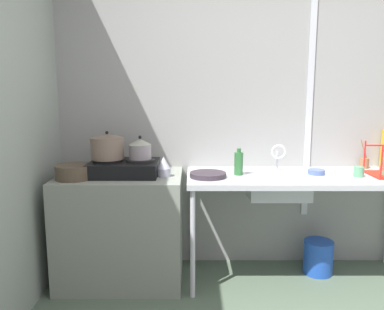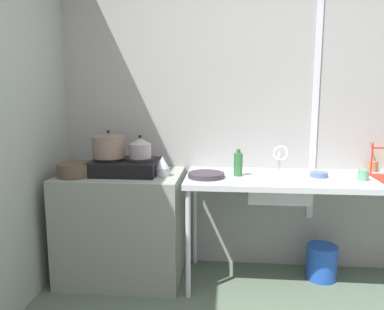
% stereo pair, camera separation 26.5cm
% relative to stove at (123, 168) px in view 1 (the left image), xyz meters
% --- Properties ---
extents(wall_back, '(4.43, 0.10, 2.79)m').
position_rel_stove_xyz_m(wall_back, '(1.24, 0.36, 0.51)').
color(wall_back, '#9A9A97').
rests_on(wall_back, ground).
extents(wall_metal_strip, '(0.05, 0.01, 2.23)m').
position_rel_stove_xyz_m(wall_metal_strip, '(1.45, 0.31, 0.65)').
color(wall_metal_strip, silver).
extents(counter_concrete, '(0.92, 0.63, 0.83)m').
position_rel_stove_xyz_m(counter_concrete, '(-0.03, 0.00, -0.47)').
color(counter_concrete, gray).
rests_on(counter_concrete, ground).
extents(counter_sink, '(1.72, 0.63, 0.83)m').
position_rel_stove_xyz_m(counter_sink, '(1.33, 0.00, -0.11)').
color(counter_sink, silver).
rests_on(counter_sink, ground).
extents(stove, '(0.50, 0.39, 0.12)m').
position_rel_stove_xyz_m(stove, '(0.00, 0.00, 0.00)').
color(stove, black).
rests_on(stove, counter_concrete).
extents(pot_on_left_burner, '(0.25, 0.25, 0.21)m').
position_rel_stove_xyz_m(pot_on_left_burner, '(-0.12, 0.00, 0.16)').
color(pot_on_left_burner, '#826C5D').
rests_on(pot_on_left_burner, stove).
extents(pot_on_right_burner, '(0.17, 0.17, 0.17)m').
position_rel_stove_xyz_m(pot_on_right_burner, '(0.12, 0.00, 0.14)').
color(pot_on_right_burner, '#998E95').
rests_on(pot_on_right_burner, stove).
extents(pot_beside_stove, '(0.26, 0.26, 0.10)m').
position_rel_stove_xyz_m(pot_beside_stove, '(-0.34, -0.13, -0.01)').
color(pot_beside_stove, brown).
rests_on(pot_beside_stove, counter_concrete).
extents(percolator, '(0.10, 0.10, 0.15)m').
position_rel_stove_xyz_m(percolator, '(0.30, -0.05, 0.01)').
color(percolator, silver).
rests_on(percolator, counter_concrete).
extents(sink_basin, '(0.44, 0.34, 0.16)m').
position_rel_stove_xyz_m(sink_basin, '(1.14, -0.03, -0.14)').
color(sink_basin, silver).
rests_on(sink_basin, counter_sink).
extents(faucet, '(0.12, 0.07, 0.21)m').
position_rel_stove_xyz_m(faucet, '(1.17, 0.13, 0.08)').
color(faucet, silver).
rests_on(faucet, counter_sink).
extents(frying_pan, '(0.27, 0.27, 0.03)m').
position_rel_stove_xyz_m(frying_pan, '(0.62, -0.07, -0.04)').
color(frying_pan, '#352B35').
rests_on(frying_pan, counter_sink).
extents(cup_by_rack, '(0.07, 0.07, 0.07)m').
position_rel_stove_xyz_m(cup_by_rack, '(1.72, -0.06, -0.02)').
color(cup_by_rack, '#5B9D71').
rests_on(cup_by_rack, counter_sink).
extents(small_bowl_on_drainboard, '(0.13, 0.13, 0.04)m').
position_rel_stove_xyz_m(small_bowl_on_drainboard, '(1.44, 0.02, -0.04)').
color(small_bowl_on_drainboard, '#5066A4').
rests_on(small_bowl_on_drainboard, counter_sink).
extents(bottle_by_sink, '(0.07, 0.07, 0.20)m').
position_rel_stove_xyz_m(bottle_by_sink, '(0.85, 0.00, 0.03)').
color(bottle_by_sink, '#2F6B37').
rests_on(bottle_by_sink, counter_sink).
extents(utensil_jar, '(0.08, 0.07, 0.23)m').
position_rel_stove_xyz_m(utensil_jar, '(1.90, 0.26, -0.01)').
color(utensil_jar, '#946744').
rests_on(utensil_jar, counter_sink).
extents(bucket_on_floor, '(0.23, 0.23, 0.27)m').
position_rel_stove_xyz_m(bucket_on_floor, '(1.51, 0.09, -0.75)').
color(bucket_on_floor, blue).
rests_on(bucket_on_floor, ground).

